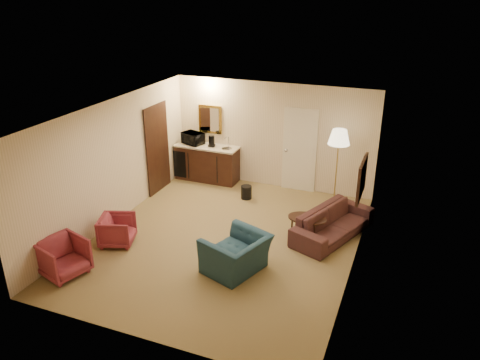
# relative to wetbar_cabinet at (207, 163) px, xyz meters

# --- Properties ---
(ground) EXTENTS (6.00, 6.00, 0.00)m
(ground) POSITION_rel_wetbar_cabinet_xyz_m (1.65, -2.72, -0.46)
(ground) COLOR olive
(ground) RESTS_ON ground
(room_walls) EXTENTS (5.02, 6.01, 2.61)m
(room_walls) POSITION_rel_wetbar_cabinet_xyz_m (1.55, -1.95, 1.26)
(room_walls) COLOR beige
(room_walls) RESTS_ON ground
(wetbar_cabinet) EXTENTS (1.64, 0.58, 0.92)m
(wetbar_cabinet) POSITION_rel_wetbar_cabinet_xyz_m (0.00, 0.00, 0.00)
(wetbar_cabinet) COLOR #321B10
(wetbar_cabinet) RESTS_ON ground
(sofa) EXTENTS (1.26, 2.05, 0.77)m
(sofa) POSITION_rel_wetbar_cabinet_xyz_m (3.60, -1.76, -0.07)
(sofa) COLOR black
(sofa) RESTS_ON ground
(teal_armchair) EXTENTS (0.99, 1.21, 0.91)m
(teal_armchair) POSITION_rel_wetbar_cabinet_xyz_m (2.25, -3.62, -0.00)
(teal_armchair) COLOR #1C3A46
(teal_armchair) RESTS_ON ground
(rose_chair_near) EXTENTS (0.76, 0.79, 0.64)m
(rose_chair_near) POSITION_rel_wetbar_cabinet_xyz_m (-0.25, -3.59, -0.14)
(rose_chair_near) COLOR #9C3338
(rose_chair_near) RESTS_ON ground
(rose_chair_far) EXTENTS (0.85, 0.88, 0.74)m
(rose_chair_far) POSITION_rel_wetbar_cabinet_xyz_m (-0.50, -4.81, -0.09)
(rose_chair_far) COLOR #9C3338
(rose_chair_far) RESTS_ON ground
(coffee_table) EXTENTS (0.87, 0.69, 0.44)m
(coffee_table) POSITION_rel_wetbar_cabinet_xyz_m (3.12, -2.00, -0.24)
(coffee_table) COLOR black
(coffee_table) RESTS_ON ground
(floor_lamp) EXTENTS (0.56, 0.56, 1.81)m
(floor_lamp) POSITION_rel_wetbar_cabinet_xyz_m (3.35, -0.32, 0.45)
(floor_lamp) COLOR #B4963C
(floor_lamp) RESTS_ON ground
(waste_bin) EXTENTS (0.32, 0.32, 0.32)m
(waste_bin) POSITION_rel_wetbar_cabinet_xyz_m (1.35, -0.72, -0.30)
(waste_bin) COLOR black
(waste_bin) RESTS_ON ground
(microwave) EXTENTS (0.61, 0.46, 0.36)m
(microwave) POSITION_rel_wetbar_cabinet_xyz_m (-0.40, 0.03, 0.64)
(microwave) COLOR black
(microwave) RESTS_ON wetbar_cabinet
(coffee_maker) EXTENTS (0.17, 0.17, 0.28)m
(coffee_maker) POSITION_rel_wetbar_cabinet_xyz_m (0.14, 0.00, 0.60)
(coffee_maker) COLOR black
(coffee_maker) RESTS_ON wetbar_cabinet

